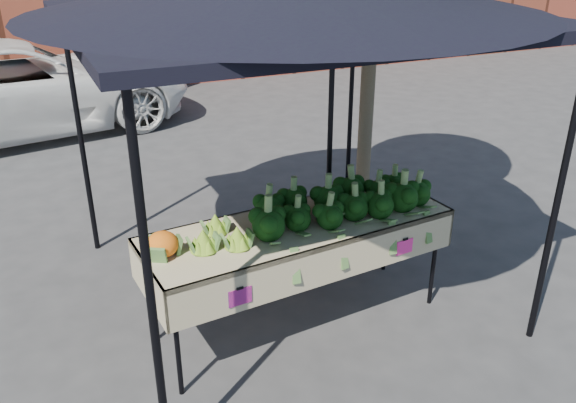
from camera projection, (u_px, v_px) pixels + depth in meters
name	position (u px, v px, depth m)	size (l,w,h in m)	color
ground	(307.00, 326.00, 4.76)	(90.00, 90.00, 0.00)	#323235
table	(299.00, 274.00, 4.64)	(2.46, 0.99, 0.90)	tan
canopy	(287.00, 142.00, 4.74)	(3.16, 3.16, 2.74)	black
broccoli_heap	(340.00, 197.00, 4.55)	(1.57, 0.60, 0.29)	black
romanesco_cluster	(215.00, 228.00, 4.14)	(0.45, 0.49, 0.22)	#99BA36
cauliflower_pair	(162.00, 242.00, 3.97)	(0.22, 0.22, 0.20)	orange
street_tree	(370.00, 47.00, 5.29)	(1.99, 1.99, 3.93)	#1E4C14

